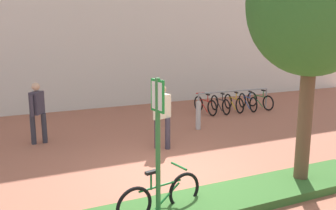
# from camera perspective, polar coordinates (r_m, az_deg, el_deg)

# --- Properties ---
(ground_plane) EXTENTS (60.00, 60.00, 0.00)m
(ground_plane) POSITION_cam_1_polar(r_m,az_deg,el_deg) (8.12, 0.70, -10.87)
(ground_plane) COLOR #9E5B47
(planter_strip) EXTENTS (7.00, 1.10, 0.16)m
(planter_strip) POSITION_cam_1_polar(r_m,az_deg,el_deg) (6.87, 8.13, -14.61)
(planter_strip) COLOR #336028
(planter_strip) RESTS_ON ground
(tree_sidewalk) EXTENTS (2.50, 2.50, 4.98)m
(tree_sidewalk) POSITION_cam_1_polar(r_m,az_deg,el_deg) (7.52, 21.84, 14.44)
(tree_sidewalk) COLOR brown
(tree_sidewalk) RESTS_ON ground
(parking_sign_post) EXTENTS (0.08, 0.36, 2.38)m
(parking_sign_post) POSITION_cam_1_polar(r_m,az_deg,el_deg) (5.80, -1.61, -3.80)
(parking_sign_post) COLOR #2D7238
(parking_sign_post) RESTS_ON ground
(bike_at_sign) EXTENTS (1.66, 0.47, 0.86)m
(bike_at_sign) POSITION_cam_1_polar(r_m,az_deg,el_deg) (6.32, -1.18, -14.19)
(bike_at_sign) COLOR black
(bike_at_sign) RESTS_ON ground
(bike_rack_cluster) EXTENTS (3.21, 1.67, 0.83)m
(bike_rack_cluster) POSITION_cam_1_polar(r_m,az_deg,el_deg) (14.55, 10.26, 0.41)
(bike_rack_cluster) COLOR #99999E
(bike_rack_cluster) RESTS_ON ground
(bollard_steel) EXTENTS (0.16, 0.16, 0.90)m
(bollard_steel) POSITION_cam_1_polar(r_m,az_deg,el_deg) (11.66, 4.76, -1.65)
(bollard_steel) COLOR #ADADB2
(bollard_steel) RESTS_ON ground
(person_shirt_white) EXTENTS (0.59, 0.35, 1.72)m
(person_shirt_white) POSITION_cam_1_polar(r_m,az_deg,el_deg) (9.57, -0.91, -1.23)
(person_shirt_white) COLOR #383342
(person_shirt_white) RESTS_ON ground
(person_suited_navy) EXTENTS (0.44, 0.51, 1.72)m
(person_suited_navy) POSITION_cam_1_polar(r_m,az_deg,el_deg) (10.65, -19.78, -0.61)
(person_suited_navy) COLOR #2D2D38
(person_suited_navy) RESTS_ON ground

